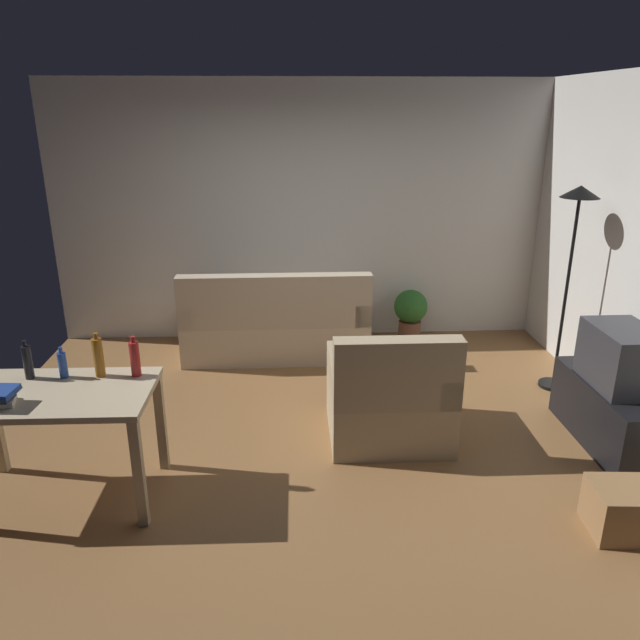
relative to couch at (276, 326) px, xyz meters
The scene contains 14 objects.
ground_plane 1.64m from the couch, 79.77° to the right, with size 5.20×4.40×0.02m, color olive.
wall_rear 1.24m from the couch, 64.93° to the left, with size 5.20×0.10×2.70m, color silver.
couch is the anchor object (origin of this frame).
tv_stand 3.16m from the couch, 36.50° to the right, with size 0.44×1.10×0.48m.
tv 3.18m from the couch, 36.46° to the right, with size 0.41×0.60×0.44m.
torchiere_lamp 2.91m from the couch, 19.63° to the right, with size 0.32×0.32×1.81m.
desk 2.71m from the couch, 119.75° to the right, with size 1.21×0.72×0.76m.
potted_plant 1.48m from the couch, 12.22° to the left, with size 0.36×0.36×0.57m.
armchair 1.92m from the couch, 62.75° to the right, with size 0.91×0.85×0.92m.
storage_box 3.60m from the couch, 53.32° to the right, with size 0.48×0.34×0.30m, color olive.
bottle_dark 2.70m from the couch, 125.92° to the right, with size 0.06×0.06×0.26m.
bottle_blue 2.57m from the couch, 121.96° to the right, with size 0.05×0.05×0.21m.
bottle_amber 2.46m from the couch, 117.41° to the right, with size 0.06×0.06×0.30m.
bottle_red 2.37m from the couch, 112.20° to the right, with size 0.06×0.06×0.27m.
Camera 1 is at (-0.16, -4.17, 2.41)m, focal length 33.68 mm.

